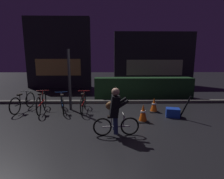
{
  "coord_description": "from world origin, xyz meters",
  "views": [
    {
      "loc": [
        0.1,
        -5.18,
        1.94
      ],
      "look_at": [
        0.2,
        0.6,
        0.9
      ],
      "focal_mm": 27.16,
      "sensor_mm": 36.0,
      "label": 1
    }
  ],
  "objects_px": {
    "parked_bike_left_mid": "(42,102)",
    "parked_bike_center_left": "(62,103)",
    "street_post": "(70,80)",
    "parked_bike_center_right": "(83,102)",
    "cyclist": "(115,112)",
    "closed_umbrella": "(185,107)",
    "traffic_cone_near": "(143,113)",
    "parked_bike_leftmost": "(23,102)",
    "blue_crate": "(173,113)",
    "traffic_cone_far": "(154,105)"
  },
  "relations": [
    {
      "from": "parked_bike_left_mid",
      "to": "parked_bike_center_left",
      "type": "distance_m",
      "value": 0.76
    },
    {
      "from": "parked_bike_center_left",
      "to": "street_post",
      "type": "bearing_deg",
      "value": -76.3
    },
    {
      "from": "parked_bike_center_right",
      "to": "cyclist",
      "type": "distance_m",
      "value": 2.42
    },
    {
      "from": "cyclist",
      "to": "closed_umbrella",
      "type": "distance_m",
      "value": 2.57
    },
    {
      "from": "street_post",
      "to": "traffic_cone_near",
      "type": "relative_size",
      "value": 4.13
    },
    {
      "from": "parked_bike_leftmost",
      "to": "traffic_cone_near",
      "type": "relative_size",
      "value": 2.76
    },
    {
      "from": "closed_umbrella",
      "to": "parked_bike_center_left",
      "type": "bearing_deg",
      "value": -143.97
    },
    {
      "from": "parked_bike_left_mid",
      "to": "cyclist",
      "type": "relative_size",
      "value": 1.31
    },
    {
      "from": "blue_crate",
      "to": "cyclist",
      "type": "relative_size",
      "value": 0.35
    },
    {
      "from": "traffic_cone_far",
      "to": "cyclist",
      "type": "relative_size",
      "value": 0.42
    },
    {
      "from": "parked_bike_leftmost",
      "to": "parked_bike_center_left",
      "type": "relative_size",
      "value": 1.06
    },
    {
      "from": "parked_bike_left_mid",
      "to": "closed_umbrella",
      "type": "bearing_deg",
      "value": -110.76
    },
    {
      "from": "street_post",
      "to": "closed_umbrella",
      "type": "bearing_deg",
      "value": -16.25
    },
    {
      "from": "parked_bike_left_mid",
      "to": "parked_bike_center_left",
      "type": "relative_size",
      "value": 1.12
    },
    {
      "from": "traffic_cone_near",
      "to": "cyclist",
      "type": "bearing_deg",
      "value": -133.47
    },
    {
      "from": "street_post",
      "to": "cyclist",
      "type": "xyz_separation_m",
      "value": [
        1.64,
        -2.27,
        -0.52
      ]
    },
    {
      "from": "traffic_cone_far",
      "to": "blue_crate",
      "type": "bearing_deg",
      "value": -50.19
    },
    {
      "from": "street_post",
      "to": "parked_bike_center_right",
      "type": "height_order",
      "value": "street_post"
    },
    {
      "from": "parked_bike_center_left",
      "to": "traffic_cone_near",
      "type": "relative_size",
      "value": 2.6
    },
    {
      "from": "parked_bike_leftmost",
      "to": "traffic_cone_near",
      "type": "distance_m",
      "value": 4.49
    },
    {
      "from": "traffic_cone_near",
      "to": "blue_crate",
      "type": "bearing_deg",
      "value": 20.06
    },
    {
      "from": "closed_umbrella",
      "to": "street_post",
      "type": "bearing_deg",
      "value": -147.17
    },
    {
      "from": "traffic_cone_far",
      "to": "closed_umbrella",
      "type": "relative_size",
      "value": 0.62
    },
    {
      "from": "parked_bike_center_right",
      "to": "traffic_cone_far",
      "type": "height_order",
      "value": "parked_bike_center_right"
    },
    {
      "from": "parked_bike_center_left",
      "to": "blue_crate",
      "type": "height_order",
      "value": "parked_bike_center_left"
    },
    {
      "from": "parked_bike_leftmost",
      "to": "traffic_cone_far",
      "type": "distance_m",
      "value": 4.93
    },
    {
      "from": "parked_bike_left_mid",
      "to": "traffic_cone_near",
      "type": "height_order",
      "value": "parked_bike_left_mid"
    },
    {
      "from": "parked_bike_left_mid",
      "to": "closed_umbrella",
      "type": "relative_size",
      "value": 1.92
    },
    {
      "from": "parked_bike_center_left",
      "to": "cyclist",
      "type": "xyz_separation_m",
      "value": [
        1.92,
        -2.1,
        0.31
      ]
    },
    {
      "from": "street_post",
      "to": "blue_crate",
      "type": "distance_m",
      "value": 3.9
    },
    {
      "from": "parked_bike_center_left",
      "to": "closed_umbrella",
      "type": "distance_m",
      "value": 4.33
    },
    {
      "from": "parked_bike_leftmost",
      "to": "closed_umbrella",
      "type": "relative_size",
      "value": 1.81
    },
    {
      "from": "parked_bike_center_left",
      "to": "closed_umbrella",
      "type": "height_order",
      "value": "closed_umbrella"
    },
    {
      "from": "parked_bike_left_mid",
      "to": "cyclist",
      "type": "height_order",
      "value": "cyclist"
    },
    {
      "from": "parked_bike_center_left",
      "to": "blue_crate",
      "type": "xyz_separation_m",
      "value": [
        3.93,
        -0.73,
        -0.17
      ]
    },
    {
      "from": "parked_bike_leftmost",
      "to": "cyclist",
      "type": "bearing_deg",
      "value": -115.26
    },
    {
      "from": "parked_bike_center_left",
      "to": "parked_bike_center_right",
      "type": "height_order",
      "value": "parked_bike_center_right"
    },
    {
      "from": "parked_bike_leftmost",
      "to": "closed_umbrella",
      "type": "bearing_deg",
      "value": -93.23
    },
    {
      "from": "cyclist",
      "to": "parked_bike_left_mid",
      "type": "bearing_deg",
      "value": 139.18
    },
    {
      "from": "parked_bike_center_right",
      "to": "parked_bike_center_left",
      "type": "bearing_deg",
      "value": 89.74
    },
    {
      "from": "street_post",
      "to": "traffic_cone_near",
      "type": "bearing_deg",
      "value": -26.91
    },
    {
      "from": "parked_bike_leftmost",
      "to": "parked_bike_left_mid",
      "type": "distance_m",
      "value": 0.74
    },
    {
      "from": "parked_bike_center_right",
      "to": "closed_umbrella",
      "type": "height_order",
      "value": "closed_umbrella"
    },
    {
      "from": "traffic_cone_near",
      "to": "closed_umbrella",
      "type": "height_order",
      "value": "closed_umbrella"
    },
    {
      "from": "parked_bike_leftmost",
      "to": "parked_bike_center_right",
      "type": "xyz_separation_m",
      "value": [
        2.28,
        -0.05,
        0.01
      ]
    },
    {
      "from": "street_post",
      "to": "parked_bike_left_mid",
      "type": "relative_size",
      "value": 1.41
    },
    {
      "from": "street_post",
      "to": "closed_umbrella",
      "type": "relative_size",
      "value": 2.71
    },
    {
      "from": "parked_bike_center_left",
      "to": "cyclist",
      "type": "relative_size",
      "value": 1.17
    },
    {
      "from": "traffic_cone_near",
      "to": "parked_bike_leftmost",
      "type": "bearing_deg",
      "value": 164.53
    },
    {
      "from": "traffic_cone_far",
      "to": "street_post",
      "type": "bearing_deg",
      "value": 174.4
    }
  ]
}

